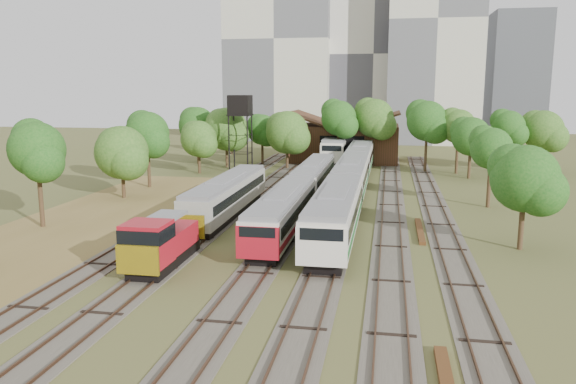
% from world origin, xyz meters
% --- Properties ---
extents(ground, '(240.00, 240.00, 0.00)m').
position_xyz_m(ground, '(0.00, 0.00, 0.00)').
color(ground, '#475123').
rests_on(ground, ground).
extents(dry_grass_patch, '(14.00, 60.00, 0.04)m').
position_xyz_m(dry_grass_patch, '(-18.00, 8.00, 0.02)').
color(dry_grass_patch, brown).
rests_on(dry_grass_patch, ground).
extents(tracks, '(24.60, 80.00, 0.19)m').
position_xyz_m(tracks, '(-0.67, 25.00, 0.04)').
color(tracks, '#4C473D').
rests_on(tracks, ground).
extents(railcar_red_set, '(2.69, 34.58, 3.32)m').
position_xyz_m(railcar_red_set, '(-2.00, 20.99, 1.75)').
color(railcar_red_set, black).
rests_on(railcar_red_set, ground).
extents(railcar_green_set, '(3.02, 52.08, 3.73)m').
position_xyz_m(railcar_green_set, '(2.00, 28.74, 1.97)').
color(railcar_green_set, black).
rests_on(railcar_green_set, ground).
extents(railcar_rear, '(3.23, 16.08, 4.00)m').
position_xyz_m(railcar_rear, '(-2.00, 55.94, 2.12)').
color(railcar_rear, black).
rests_on(railcar_rear, ground).
extents(shunter_locomotive, '(2.54, 8.10, 3.33)m').
position_xyz_m(shunter_locomotive, '(-8.00, 3.21, 1.58)').
color(shunter_locomotive, black).
rests_on(shunter_locomotive, ground).
extents(old_grey_coach, '(2.70, 18.00, 3.34)m').
position_xyz_m(old_grey_coach, '(-8.00, 18.04, 1.82)').
color(old_grey_coach, black).
rests_on(old_grey_coach, ground).
extents(water_tower, '(2.91, 2.91, 10.10)m').
position_xyz_m(water_tower, '(-13.88, 44.59, 8.51)').
color(water_tower, black).
rests_on(water_tower, ground).
extents(rail_pile_far, '(0.47, 7.58, 0.25)m').
position_xyz_m(rail_pile_far, '(8.20, 15.09, 0.12)').
color(rail_pile_far, '#573418').
rests_on(rail_pile_far, ground).
extents(maintenance_shed, '(16.45, 11.55, 7.58)m').
position_xyz_m(maintenance_shed, '(-1.00, 57.98, 2.91)').
color(maintenance_shed, '#3C2716').
rests_on(maintenance_shed, ground).
extents(tree_band_left, '(8.80, 75.17, 8.47)m').
position_xyz_m(tree_band_left, '(-20.40, 27.31, 5.42)').
color(tree_band_left, '#382616').
rests_on(tree_band_left, ground).
extents(tree_band_far, '(47.82, 10.47, 9.56)m').
position_xyz_m(tree_band_far, '(1.83, 49.39, 5.89)').
color(tree_band_far, '#382616').
rests_on(tree_band_far, ground).
extents(tree_band_right, '(5.41, 36.43, 7.54)m').
position_xyz_m(tree_band_right, '(15.09, 27.67, 5.15)').
color(tree_band_right, '#382616').
rests_on(tree_band_right, ground).
extents(tower_left, '(22.00, 16.00, 42.00)m').
position_xyz_m(tower_left, '(-18.00, 95.00, 21.00)').
color(tower_left, beige).
rests_on(tower_left, ground).
extents(tower_centre, '(20.00, 18.00, 36.00)m').
position_xyz_m(tower_centre, '(2.00, 100.00, 18.00)').
color(tower_centre, beige).
rests_on(tower_centre, ground).
extents(tower_right, '(18.00, 16.00, 48.00)m').
position_xyz_m(tower_right, '(14.00, 92.00, 24.00)').
color(tower_right, beige).
rests_on(tower_right, ground).
extents(tower_far_right, '(12.00, 12.00, 28.00)m').
position_xyz_m(tower_far_right, '(34.00, 110.00, 14.00)').
color(tower_far_right, '#45484D').
rests_on(tower_far_right, ground).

